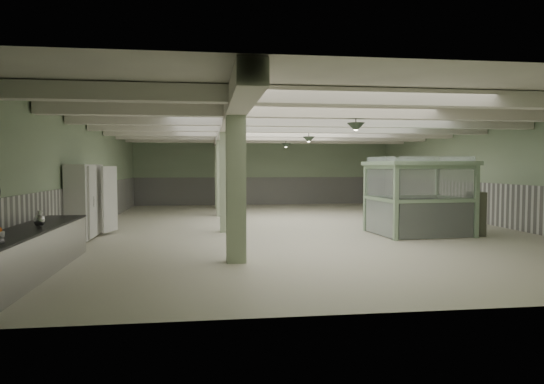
{
  "coord_description": "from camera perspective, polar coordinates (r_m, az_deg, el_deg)",
  "views": [
    {
      "loc": [
        -3.13,
        -16.53,
        2.09
      ],
      "look_at": [
        -1.11,
        -1.63,
        1.3
      ],
      "focal_mm": 32.0,
      "sensor_mm": 36.0,
      "label": 1
    }
  ],
  "objects": [
    {
      "name": "prep_counter",
      "position": [
        10.25,
        -27.19,
        -6.47
      ],
      "size": [
        0.96,
        5.54,
        0.91
      ],
      "color": "#ABABAF",
      "rests_on": "floor"
    },
    {
      "name": "wall_right",
      "position": [
        19.4,
        23.8,
        1.89
      ],
      "size": [
        0.02,
        20.0,
        3.6
      ],
      "primitive_type": "cube",
      "color": "#9AB28E",
      "rests_on": "floor"
    },
    {
      "name": "beam_g",
      "position": [
        24.27,
        -0.29,
        6.15
      ],
      "size": [
        13.9,
        0.35,
        0.32
      ],
      "primitive_type": "cube",
      "color": "white",
      "rests_on": "ceiling"
    },
    {
      "name": "beam_b",
      "position": [
        12.03,
        7.54,
        9.33
      ],
      "size": [
        13.9,
        0.35,
        0.32
      ],
      "primitive_type": "cube",
      "color": "white",
      "rests_on": "ceiling"
    },
    {
      "name": "column_b",
      "position": [
        15.55,
        -5.38,
        1.92
      ],
      "size": [
        0.42,
        0.42,
        3.6
      ],
      "primitive_type": "cube",
      "color": "#A7B995",
      "rests_on": "floor"
    },
    {
      "name": "pendant_front",
      "position": [
        12.13,
        9.82,
        7.5
      ],
      "size": [
        0.44,
        0.44,
        0.22
      ],
      "primitive_type": "cone",
      "rotation": [
        3.14,
        0.0,
        0.0
      ],
      "color": "#303E2F",
      "rests_on": "ceiling"
    },
    {
      "name": "beam_f",
      "position": [
        21.8,
        0.56,
        6.5
      ],
      "size": [
        13.9,
        0.35,
        0.32
      ],
      "primitive_type": "cube",
      "color": "white",
      "rests_on": "ceiling"
    },
    {
      "name": "column_a",
      "position": [
        10.56,
        -4.27,
        1.43
      ],
      "size": [
        0.42,
        0.42,
        3.6
      ],
      "primitive_type": "cube",
      "color": "#A7B995",
      "rests_on": "floor"
    },
    {
      "name": "column_d",
      "position": [
        24.54,
        -6.24,
        2.31
      ],
      "size": [
        0.42,
        0.42,
        3.6
      ],
      "primitive_type": "cube",
      "color": "#A7B995",
      "rests_on": "floor"
    },
    {
      "name": "guard_booth",
      "position": [
        15.57,
        16.86,
        0.99
      ],
      "size": [
        2.98,
        2.58,
        2.39
      ],
      "rotation": [
        0.0,
        0.0,
        0.08
      ],
      "color": "#92B28E",
      "rests_on": "floor"
    },
    {
      "name": "walkin_cooler",
      "position": [
        15.13,
        -21.04,
        -1.13
      ],
      "size": [
        0.88,
        2.3,
        2.11
      ],
      "color": "silver",
      "rests_on": "floor"
    },
    {
      "name": "beam_e",
      "position": [
        19.34,
        1.64,
        6.95
      ],
      "size": [
        13.9,
        0.35,
        0.32
      ],
      "primitive_type": "cube",
      "color": "white",
      "rests_on": "ceiling"
    },
    {
      "name": "pitcher_near",
      "position": [
        10.65,
        -25.7,
        -2.85
      ],
      "size": [
        0.22,
        0.25,
        0.31
      ],
      "primitive_type": null,
      "rotation": [
        0.0,
        0.0,
        0.03
      ],
      "color": "#ABABAF",
      "rests_on": "prep_counter"
    },
    {
      "name": "wainscot_left",
      "position": [
        17.03,
        -20.74,
        -1.7
      ],
      "size": [
        0.05,
        19.9,
        1.5
      ],
      "primitive_type": "cube",
      "color": "silver",
      "rests_on": "floor"
    },
    {
      "name": "ceiling",
      "position": [
        16.9,
        3.03,
        8.13
      ],
      "size": [
        14.0,
        20.0,
        0.02
      ],
      "primitive_type": "cube",
      "color": "white",
      "rests_on": "wall_back"
    },
    {
      "name": "beam_d",
      "position": [
        16.88,
        3.03,
        7.52
      ],
      "size": [
        13.9,
        0.35,
        0.32
      ],
      "primitive_type": "cube",
      "color": "white",
      "rests_on": "ceiling"
    },
    {
      "name": "pendant_back",
      "position": [
        22.35,
        1.65,
        5.46
      ],
      "size": [
        0.44,
        0.44,
        0.22
      ],
      "primitive_type": "cone",
      "rotation": [
        3.14,
        0.0,
        0.0
      ],
      "color": "#303E2F",
      "rests_on": "ceiling"
    },
    {
      "name": "floor",
      "position": [
        16.96,
        3.0,
        -4.08
      ],
      "size": [
        20.0,
        20.0,
        0.0
      ],
      "primitive_type": "plane",
      "color": "silver",
      "rests_on": "ground"
    },
    {
      "name": "girder",
      "position": [
        16.6,
        -5.55,
        7.45
      ],
      "size": [
        0.45,
        19.9,
        0.4
      ],
      "primitive_type": "cube",
      "color": "white",
      "rests_on": "ceiling"
    },
    {
      "name": "beam_c",
      "position": [
        14.44,
        4.9,
        8.28
      ],
      "size": [
        13.9,
        0.35,
        0.32
      ],
      "primitive_type": "cube",
      "color": "white",
      "rests_on": "ceiling"
    },
    {
      "name": "filing_cabinet",
      "position": [
        15.95,
        22.85,
        -2.36
      ],
      "size": [
        0.54,
        0.68,
        1.32
      ],
      "primitive_type": "cube",
      "rotation": [
        0.0,
        0.0,
        -0.19
      ],
      "color": "#5F6151",
      "rests_on": "floor"
    },
    {
      "name": "wainscot_right",
      "position": [
        19.43,
        23.67,
        -1.2
      ],
      "size": [
        0.05,
        19.9,
        1.5
      ],
      "primitive_type": "cube",
      "color": "silver",
      "rests_on": "floor"
    },
    {
      "name": "wall_front",
      "position": [
        7.25,
        17.89,
        0.58
      ],
      "size": [
        14.0,
        0.02,
        3.6
      ],
      "primitive_type": "cube",
      "color": "#9AB28E",
      "rests_on": "floor"
    },
    {
      "name": "pendant_mid",
      "position": [
        17.44,
        4.34,
        6.15
      ],
      "size": [
        0.44,
        0.44,
        0.22
      ],
      "primitive_type": "cone",
      "rotation": [
        3.14,
        0.0,
        0.0
      ],
      "color": "#303E2F",
      "rests_on": "ceiling"
    },
    {
      "name": "column_c",
      "position": [
        20.55,
        -5.95,
        2.18
      ],
      "size": [
        0.42,
        0.42,
        3.6
      ],
      "primitive_type": "cube",
      "color": "#A7B995",
      "rests_on": "floor"
    },
    {
      "name": "wall_back",
      "position": [
        26.72,
        -0.98,
        2.38
      ],
      "size": [
        14.0,
        0.02,
        3.6
      ],
      "primitive_type": "cube",
      "color": "#9AB28E",
      "rests_on": "floor"
    },
    {
      "name": "beam_a",
      "position": [
        9.65,
        11.51,
        10.87
      ],
      "size": [
        13.9,
        0.35,
        0.32
      ],
      "primitive_type": "cube",
      "color": "white",
      "rests_on": "ceiling"
    },
    {
      "name": "wall_left",
      "position": [
        16.98,
        -20.89,
        1.83
      ],
      "size": [
        0.02,
        20.0,
        3.6
      ],
      "primitive_type": "cube",
      "color": "#9AB28E",
      "rests_on": "floor"
    },
    {
      "name": "wainscot_back",
      "position": [
        26.73,
        -0.98,
        0.13
      ],
      "size": [
        13.9,
        0.05,
        1.5
      ],
      "primitive_type": "cube",
      "color": "silver",
      "rests_on": "floor"
    }
  ]
}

